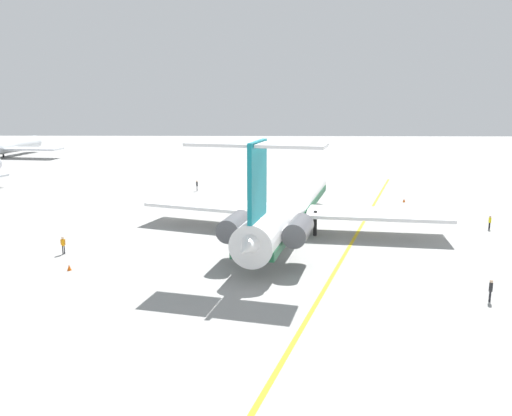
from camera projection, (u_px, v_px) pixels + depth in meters
ground at (329, 220)px, 64.12m from camera, size 285.61×285.61×0.00m
main_jetliner at (289, 206)px, 57.24m from camera, size 39.61×35.38×11.67m
airliner_far_right at (5, 147)px, 131.08m from camera, size 31.67×31.41×9.46m
ground_crew_near_nose at (63, 243)px, 50.14m from camera, size 0.29×0.45×1.80m
ground_crew_near_tail at (491, 288)px, 38.39m from camera, size 0.45×0.28×1.77m
ground_crew_portside at (197, 184)px, 83.98m from camera, size 0.44×0.29×1.78m
ground_crew_starboard at (490, 221)px, 59.61m from camera, size 0.41×0.27×1.67m
safety_cone_nose at (404, 200)px, 75.30m from camera, size 0.40×0.40×0.55m
safety_cone_wingtip at (69, 267)px, 45.58m from camera, size 0.40×0.40×0.55m
taxiway_centreline at (358, 232)px, 58.82m from camera, size 77.39×25.37×0.01m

